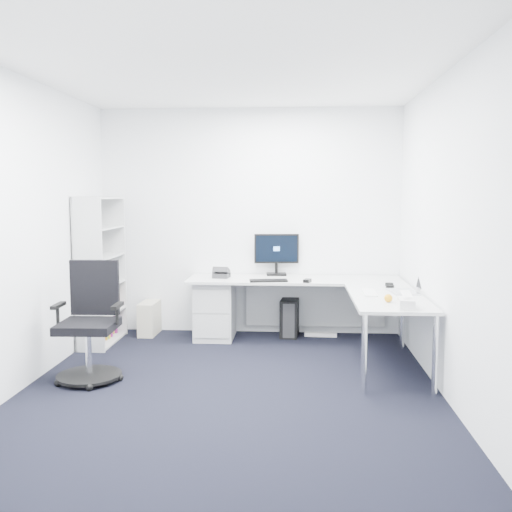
# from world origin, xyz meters

# --- Properties ---
(ground) EXTENTS (4.20, 4.20, 0.00)m
(ground) POSITION_xyz_m (0.00, 0.00, 0.00)
(ground) COLOR black
(ceiling) EXTENTS (4.20, 4.20, 0.00)m
(ceiling) POSITION_xyz_m (0.00, 0.00, 2.70)
(ceiling) COLOR white
(wall_back) EXTENTS (3.60, 0.02, 2.70)m
(wall_back) POSITION_xyz_m (0.00, 2.10, 1.35)
(wall_back) COLOR white
(wall_back) RESTS_ON ground
(wall_front) EXTENTS (3.60, 0.02, 2.70)m
(wall_front) POSITION_xyz_m (0.00, -2.10, 1.35)
(wall_front) COLOR white
(wall_front) RESTS_ON ground
(wall_left) EXTENTS (0.02, 4.20, 2.70)m
(wall_left) POSITION_xyz_m (-1.80, 0.00, 1.35)
(wall_left) COLOR white
(wall_left) RESTS_ON ground
(wall_right) EXTENTS (0.02, 4.20, 2.70)m
(wall_right) POSITION_xyz_m (1.80, 0.00, 1.35)
(wall_right) COLOR white
(wall_right) RESTS_ON ground
(l_desk) EXTENTS (2.45, 1.37, 0.72)m
(l_desk) POSITION_xyz_m (0.55, 1.40, 0.36)
(l_desk) COLOR #B9BBBB
(l_desk) RESTS_ON ground
(drawer_pedestal) EXTENTS (0.44, 0.55, 0.68)m
(drawer_pedestal) POSITION_xyz_m (-0.38, 1.75, 0.34)
(drawer_pedestal) COLOR #B9BBBB
(drawer_pedestal) RESTS_ON ground
(bookshelf) EXTENTS (0.32, 0.83, 1.66)m
(bookshelf) POSITION_xyz_m (-1.62, 1.45, 0.83)
(bookshelf) COLOR #BBBDBD
(bookshelf) RESTS_ON ground
(task_chair) EXTENTS (0.62, 0.62, 1.07)m
(task_chair) POSITION_xyz_m (-1.30, 0.14, 0.54)
(task_chair) COLOR black
(task_chair) RESTS_ON ground
(black_pc_tower) EXTENTS (0.24, 0.47, 0.45)m
(black_pc_tower) POSITION_xyz_m (0.50, 1.95, 0.22)
(black_pc_tower) COLOR black
(black_pc_tower) RESTS_ON ground
(beige_pc_tower) EXTENTS (0.20, 0.42, 0.39)m
(beige_pc_tower) POSITION_xyz_m (-1.19, 1.87, 0.20)
(beige_pc_tower) COLOR #BBB69F
(beige_pc_tower) RESTS_ON ground
(power_strip) EXTENTS (0.38, 0.09, 0.04)m
(power_strip) POSITION_xyz_m (0.86, 1.90, 0.02)
(power_strip) COLOR silver
(power_strip) RESTS_ON ground
(monitor) EXTENTS (0.54, 0.21, 0.51)m
(monitor) POSITION_xyz_m (0.33, 2.01, 0.97)
(monitor) COLOR black
(monitor) RESTS_ON l_desk
(black_keyboard) EXTENTS (0.43, 0.20, 0.02)m
(black_keyboard) POSITION_xyz_m (0.26, 1.50, 0.73)
(black_keyboard) COLOR black
(black_keyboard) RESTS_ON l_desk
(mouse) EXTENTS (0.10, 0.13, 0.04)m
(mouse) POSITION_xyz_m (0.69, 1.47, 0.73)
(mouse) COLOR black
(mouse) RESTS_ON l_desk
(desk_phone) EXTENTS (0.20, 0.20, 0.13)m
(desk_phone) POSITION_xyz_m (-0.30, 1.76, 0.78)
(desk_phone) COLOR #28282A
(desk_phone) RESTS_ON l_desk
(laptop) EXTENTS (0.41, 0.40, 0.26)m
(laptop) POSITION_xyz_m (1.62, 0.87, 0.84)
(laptop) COLOR silver
(laptop) RESTS_ON l_desk
(white_keyboard) EXTENTS (0.13, 0.43, 0.01)m
(white_keyboard) POSITION_xyz_m (1.28, 0.82, 0.72)
(white_keyboard) COLOR silver
(white_keyboard) RESTS_ON l_desk
(headphones) EXTENTS (0.15, 0.22, 0.05)m
(headphones) POSITION_xyz_m (1.54, 1.22, 0.74)
(headphones) COLOR black
(headphones) RESTS_ON l_desk
(orange_fruit) EXTENTS (0.07, 0.07, 0.07)m
(orange_fruit) POSITION_xyz_m (1.39, 0.36, 0.75)
(orange_fruit) COLOR orange
(orange_fruit) RESTS_ON l_desk
(tissue_box) EXTENTS (0.14, 0.25, 0.08)m
(tissue_box) POSITION_xyz_m (1.50, 0.10, 0.76)
(tissue_box) COLOR silver
(tissue_box) RESTS_ON l_desk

